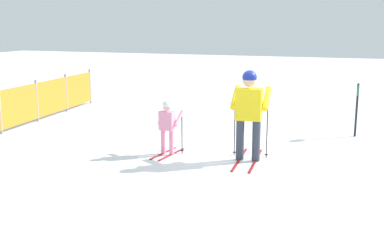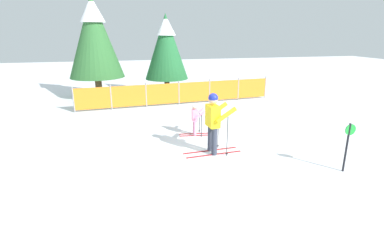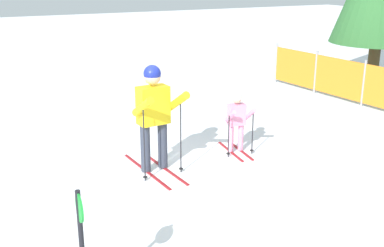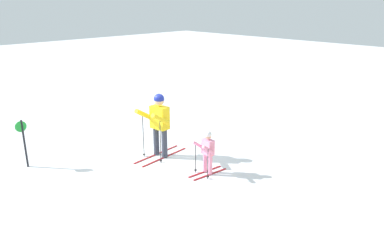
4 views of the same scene
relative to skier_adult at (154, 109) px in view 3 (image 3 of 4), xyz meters
name	(u,v)px [view 3 (image 3 of 4)]	position (x,y,z in m)	size (l,w,h in m)	color
ground_plane	(162,174)	(0.17, 0.04, -1.06)	(60.00, 60.00, 0.00)	white
skier_adult	(154,109)	(0.00, 0.00, 0.00)	(1.69, 0.78, 1.76)	maroon
skier_child	(237,118)	(-0.14, 1.64, -0.41)	(1.06, 0.53, 1.11)	maroon
trail_marker	(81,237)	(2.86, -1.90, -0.27)	(0.28, 0.05, 1.26)	black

